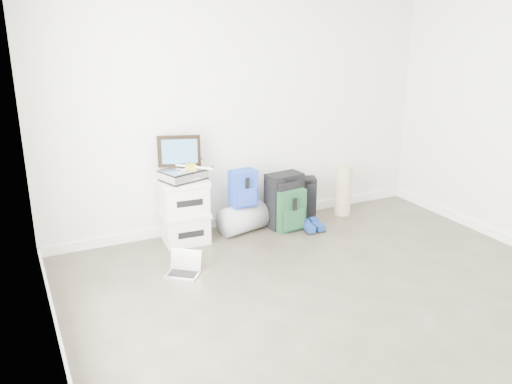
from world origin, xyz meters
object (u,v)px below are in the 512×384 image
carry_on (302,199)px  laptop (184,268)px  briefcase (183,175)px  large_suitcase (284,200)px  duffel_bag (243,218)px  boxes_stack (185,211)px

carry_on → laptop: (-1.69, -0.74, -0.20)m
briefcase → laptop: (-0.26, -0.71, -0.69)m
large_suitcase → briefcase: bearing=169.4°
briefcase → carry_on: 1.52m
carry_on → duffel_bag: bearing=-156.6°
boxes_stack → large_suitcase: 1.15m
duffel_bag → briefcase: bearing=164.9°
boxes_stack → duffel_bag: boxes_stack is taller
boxes_stack → laptop: boxes_stack is taller
large_suitcase → laptop: (-1.41, -0.64, -0.26)m
duffel_bag → large_suitcase: (0.50, -0.05, 0.15)m
duffel_bag → carry_on: carry_on is taller
boxes_stack → briefcase: size_ratio=1.65×
duffel_bag → carry_on: bearing=-10.0°
boxes_stack → duffel_bag: size_ratio=1.33×
duffel_bag → carry_on: (0.78, 0.05, 0.10)m
large_suitcase → carry_on: size_ratio=1.22×
briefcase → duffel_bag: size_ratio=0.81×
large_suitcase → laptop: large_suitcase is taller
boxes_stack → carry_on: (1.44, 0.04, -0.09)m
boxes_stack → carry_on: boxes_stack is taller
duffel_bag → boxes_stack: bearing=164.9°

